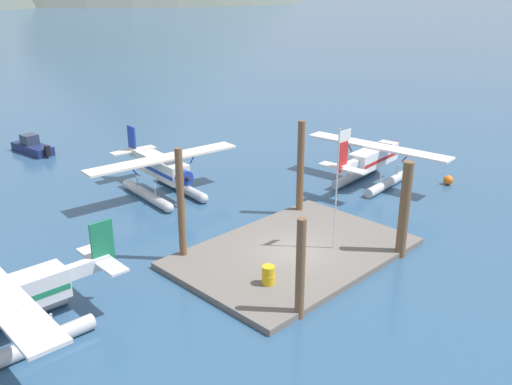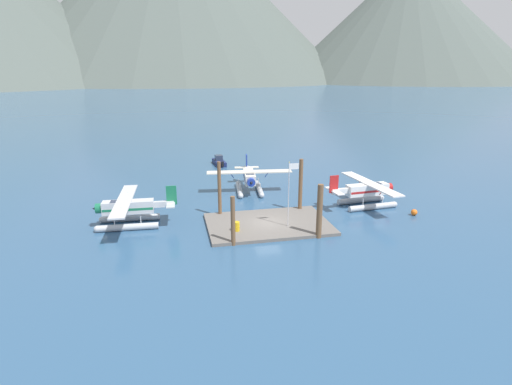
{
  "view_description": "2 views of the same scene",
  "coord_description": "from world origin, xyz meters",
  "views": [
    {
      "loc": [
        -19.14,
        -16.47,
        12.84
      ],
      "look_at": [
        0.52,
        3.23,
        2.43
      ],
      "focal_mm": 38.69,
      "sensor_mm": 36.0,
      "label": 1
    },
    {
      "loc": [
        -9.02,
        -36.08,
        14.65
      ],
      "look_at": [
        -0.32,
        4.09,
        2.18
      ],
      "focal_mm": 28.56,
      "sensor_mm": 36.0,
      "label": 2
    }
  ],
  "objects": [
    {
      "name": "ground_plane",
      "position": [
        0.0,
        0.0,
        0.0
      ],
      "size": [
        1200.0,
        1200.0,
        0.0
      ],
      "primitive_type": "plane",
      "color": "#2D5175"
    },
    {
      "name": "dock_platform",
      "position": [
        0.0,
        0.0,
        0.15
      ],
      "size": [
        11.84,
        7.98,
        0.3
      ],
      "primitive_type": "cube",
      "color": "#66605B",
      "rests_on": "ground"
    },
    {
      "name": "piling_near_left",
      "position": [
        -4.06,
        -3.87,
        2.22
      ],
      "size": [
        0.39,
        0.39,
        4.44
      ],
      "primitive_type": "cylinder",
      "color": "brown",
      "rests_on": "ground"
    },
    {
      "name": "piling_near_right",
      "position": [
        3.76,
        -3.87,
        2.51
      ],
      "size": [
        0.52,
        0.52,
        5.02
      ],
      "primitive_type": "cylinder",
      "color": "brown",
      "rests_on": "ground"
    },
    {
      "name": "piling_far_left",
      "position": [
        -4.24,
        3.6,
        2.9
      ],
      "size": [
        0.37,
        0.37,
        5.8
      ],
      "primitive_type": "cylinder",
      "color": "brown",
      "rests_on": "ground"
    },
    {
      "name": "piling_far_right",
      "position": [
        4.37,
        3.4,
        2.86
      ],
      "size": [
        0.42,
        0.42,
        5.72
      ],
      "primitive_type": "cylinder",
      "color": "brown",
      "rests_on": "ground"
    },
    {
      "name": "flagpole",
      "position": [
        1.76,
        -1.26,
        4.19
      ],
      "size": [
        0.95,
        0.1,
        6.28
      ],
      "color": "silver",
      "rests_on": "dock_platform"
    },
    {
      "name": "fuel_drum",
      "position": [
        -3.36,
        -1.44,
        0.74
      ],
      "size": [
        0.62,
        0.62,
        0.88
      ],
      "color": "gold",
      "rests_on": "dock_platform"
    },
    {
      "name": "mooring_buoy",
      "position": [
        15.63,
        -0.44,
        0.33
      ],
      "size": [
        0.66,
        0.66,
        0.66
      ],
      "primitive_type": "sphere",
      "color": "orange",
      "rests_on": "ground"
    },
    {
      "name": "seaplane_white_stbd_fwd",
      "position": [
        12.16,
        3.43,
        1.58
      ],
      "size": [
        7.96,
        10.48,
        3.84
      ],
      "color": "#B7BABF",
      "rests_on": "ground"
    },
    {
      "name": "seaplane_silver_port_fwd",
      "position": [
        -13.25,
        2.84,
        1.58
      ],
      "size": [
        7.98,
        10.45,
        3.84
      ],
      "color": "#B7BABF",
      "rests_on": "ground"
    },
    {
      "name": "seaplane_cream_bow_centre",
      "position": [
        0.48,
        11.71,
        1.58
      ],
      "size": [
        10.49,
        7.95,
        3.84
      ],
      "color": "#B7BABF",
      "rests_on": "ground"
    },
    {
      "name": "boat_navy_open_north",
      "position": [
        -1.31,
        27.57,
        0.49
      ],
      "size": [
        1.89,
        4.89,
        1.5
      ],
      "color": "navy",
      "rests_on": "ground"
    }
  ]
}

